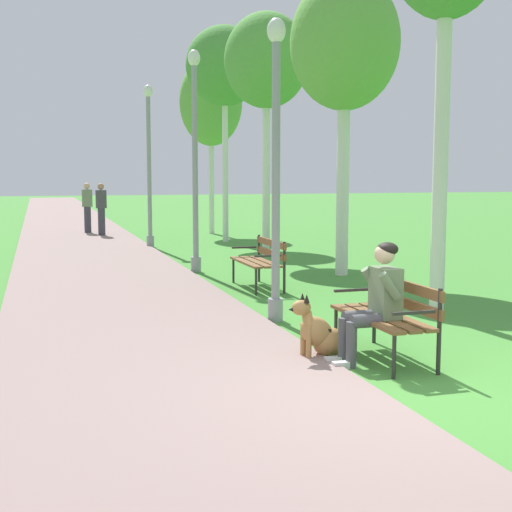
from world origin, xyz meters
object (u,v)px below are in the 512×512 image
object	(u,v)px
pedestrian_distant	(87,208)
pedestrian_further_distant	(101,209)
birch_tree_third	(345,45)
birch_tree_fifth	(225,67)
park_bench_mid	(261,258)
lamp_post_near	(276,167)
lamp_post_far	(149,164)
birch_tree_sixth	(211,103)
birch_tree_fourth	(266,62)
lamp_post_mid	(195,159)
park_bench_near	(389,311)
dog_shepherd	(320,334)
person_seated_on_near_bench	(376,298)

from	to	relation	value
pedestrian_distant	pedestrian_further_distant	xyz separation A→B (m)	(0.35, -1.13, 0.00)
birch_tree_third	pedestrian_distant	world-z (taller)	birch_tree_third
pedestrian_distant	birch_tree_fifth	bearing A→B (deg)	-47.48
birch_tree_third	pedestrian_further_distant	distance (m)	11.23
park_bench_mid	lamp_post_near	size ratio (longest dim) A/B	0.38
lamp_post_far	birch_tree_sixth	distance (m)	4.94
park_bench_mid	pedestrian_further_distant	xyz separation A→B (m)	(-1.72, 11.05, 0.33)
birch_tree_fourth	birch_tree_sixth	distance (m)	6.52
lamp_post_far	birch_tree_fifth	distance (m)	3.66
pedestrian_distant	lamp_post_near	bearing A→B (deg)	-84.52
lamp_post_mid	birch_tree_fourth	xyz separation A→B (m)	(2.22, 2.32, 2.29)
park_bench_mid	park_bench_near	bearing A→B (deg)	-91.49
lamp_post_mid	lamp_post_far	bearing A→B (deg)	91.42
lamp_post_far	dog_shepherd	bearing A→B (deg)	-90.16
park_bench_near	birch_tree_sixth	distance (m)	16.51
park_bench_near	pedestrian_distant	distance (m)	17.17
person_seated_on_near_bench	pedestrian_further_distant	xyz separation A→B (m)	(-1.39, 16.03, 0.16)
lamp_post_far	birch_tree_fifth	size ratio (longest dim) A/B	0.70
lamp_post_mid	birch_tree_fifth	distance (m)	6.90
dog_shepherd	birch_tree_fourth	size ratio (longest dim) A/B	0.15
birch_tree_third	pedestrian_further_distant	bearing A→B (deg)	110.12
person_seated_on_near_bench	dog_shepherd	distance (m)	0.72
lamp_post_near	pedestrian_further_distant	size ratio (longest dim) A/B	2.37
dog_shepherd	birch_tree_fourth	bearing A→B (deg)	75.56
park_bench_mid	lamp_post_far	size ratio (longest dim) A/B	0.35
lamp_post_mid	lamp_post_far	distance (m)	5.13
dog_shepherd	lamp_post_near	xyz separation A→B (m)	(0.16, 1.95, 1.77)
lamp_post_near	lamp_post_mid	world-z (taller)	lamp_post_mid
lamp_post_far	birch_tree_fifth	xyz separation A→B (m)	(2.30, 0.85, 2.72)
park_bench_mid	lamp_post_near	xyz separation A→B (m)	(-0.64, -2.68, 1.51)
park_bench_mid	dog_shepherd	xyz separation A→B (m)	(-0.80, -4.63, -0.25)
birch_tree_third	birch_tree_sixth	bearing A→B (deg)	90.80
birch_tree_fourth	lamp_post_far	bearing A→B (deg)	129.85
lamp_post_near	birch_tree_third	world-z (taller)	birch_tree_third
park_bench_mid	birch_tree_fourth	size ratio (longest dim) A/B	0.26
park_bench_mid	birch_tree_fourth	bearing A→B (deg)	71.03
dog_shepherd	park_bench_near	bearing A→B (deg)	-19.74
park_bench_near	birch_tree_fifth	xyz separation A→B (m)	(1.66, 13.13, 4.41)
birch_tree_fifth	dog_shepherd	bearing A→B (deg)	-100.26
park_bench_mid	birch_tree_fourth	distance (m)	6.30
park_bench_mid	lamp_post_near	world-z (taller)	lamp_post_near
dog_shepherd	pedestrian_further_distant	xyz separation A→B (m)	(-0.92, 15.68, 0.58)
birch_tree_fourth	park_bench_near	bearing A→B (deg)	-100.21
park_bench_mid	birch_tree_fourth	world-z (taller)	birch_tree_fourth
birch_tree_fourth	birch_tree_fifth	size ratio (longest dim) A/B	0.93
birch_tree_third	pedestrian_distant	xyz separation A→B (m)	(-4.02, 11.16, -3.48)
lamp_post_near	pedestrian_further_distant	distance (m)	13.83
dog_shepherd	lamp_post_mid	size ratio (longest dim) A/B	0.19
park_bench_near	lamp_post_mid	distance (m)	7.37
lamp_post_far	pedestrian_distant	size ratio (longest dim) A/B	2.57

